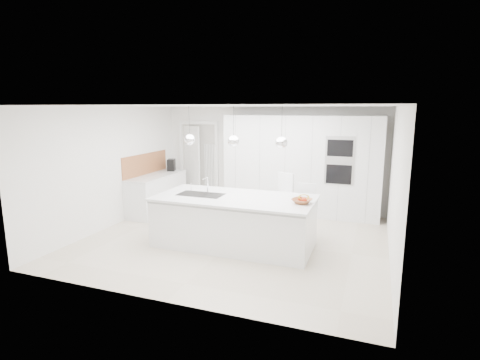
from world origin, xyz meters
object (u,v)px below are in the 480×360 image
(espresso_machine, at_px, (171,165))
(bar_stool_left, at_px, (283,204))
(fruit_bowl, at_px, (302,201))
(island_base, at_px, (234,223))
(bar_stool_right, at_px, (305,212))

(espresso_machine, xyz_separation_m, bar_stool_left, (3.20, -1.15, -0.45))
(fruit_bowl, bearing_deg, island_base, 179.70)
(island_base, relative_size, espresso_machine, 9.58)
(bar_stool_left, bearing_deg, island_base, -98.98)
(fruit_bowl, distance_m, bar_stool_left, 1.22)
(bar_stool_left, xyz_separation_m, bar_stool_right, (0.47, -0.20, -0.07))
(bar_stool_left, bearing_deg, bar_stool_right, 1.07)
(fruit_bowl, relative_size, bar_stool_right, 0.31)
(island_base, xyz_separation_m, bar_stool_left, (0.67, 1.02, 0.16))
(espresso_machine, distance_m, bar_stool_right, 3.94)
(island_base, distance_m, espresso_machine, 3.39)
(bar_stool_left, height_order, bar_stool_right, bar_stool_left)
(island_base, xyz_separation_m, espresso_machine, (-2.53, 2.17, 0.62))
(island_base, height_order, bar_stool_left, bar_stool_left)
(espresso_machine, distance_m, bar_stool_left, 3.43)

